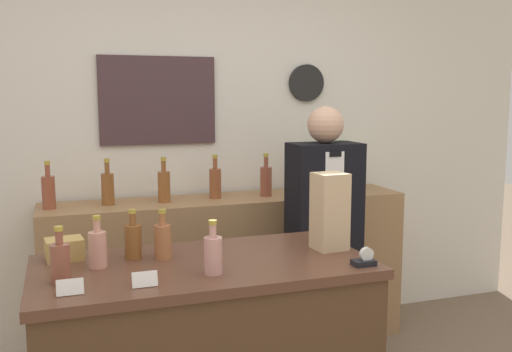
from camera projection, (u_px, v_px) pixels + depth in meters
The scene contains 20 objects.
back_wall at pixel (190, 137), 3.77m from camera, with size 5.20×0.09×2.70m.
back_shelf at pixel (229, 272), 3.69m from camera, with size 2.31×0.44×0.98m.
shopkeeper at pixel (323, 243), 3.28m from camera, with size 0.40×0.25×1.57m.
potted_plant at pixel (340, 162), 3.87m from camera, with size 0.27×0.27×0.35m.
paper_bag at pixel (330, 211), 2.49m from camera, with size 0.14×0.14×0.34m.
tape_dispenser at pixel (365, 260), 2.27m from camera, with size 0.09×0.06×0.07m.
price_card_left at pixel (70, 287), 1.93m from camera, with size 0.09×0.02×0.06m.
price_card_right at pixel (145, 279), 2.01m from camera, with size 0.09×0.02×0.06m.
gift_box at pixel (64, 249), 2.34m from camera, with size 0.16×0.13×0.09m.
counter_bottle_0 at pixel (60, 262), 2.05m from camera, with size 0.07×0.07×0.21m.
counter_bottle_1 at pixel (98, 248), 2.24m from camera, with size 0.07×0.07×0.21m.
counter_bottle_2 at pixel (133, 240), 2.36m from camera, with size 0.07×0.07×0.21m.
counter_bottle_3 at pixel (163, 240), 2.35m from camera, with size 0.07×0.07×0.21m.
counter_bottle_4 at pixel (213, 254), 2.15m from camera, with size 0.07×0.07×0.21m.
shelf_bottle_0 at pixel (49, 191), 3.26m from camera, with size 0.07×0.07×0.28m.
shelf_bottle_1 at pixel (108, 188), 3.37m from camera, with size 0.07×0.07×0.28m.
shelf_bottle_2 at pixel (164, 185), 3.46m from camera, with size 0.07×0.07×0.28m.
shelf_bottle_3 at pixel (215, 182), 3.59m from camera, with size 0.07×0.07×0.28m.
shelf_bottle_4 at pixel (266, 180), 3.67m from camera, with size 0.07×0.07×0.28m.
shelf_bottle_5 at pixel (313, 178), 3.78m from camera, with size 0.07×0.07×0.28m.
Camera 1 is at (-0.82, -1.70, 1.63)m, focal length 40.00 mm.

